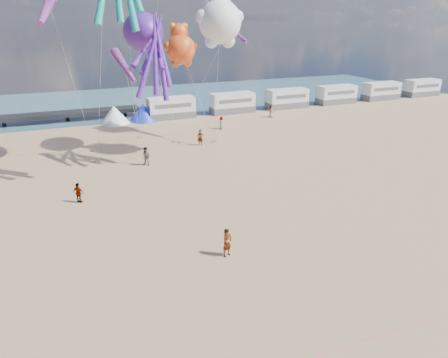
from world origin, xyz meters
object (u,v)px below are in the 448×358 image
motorhome_0 (171,108)px  sandbag_a (98,161)px  tent_blue (144,112)px  motorhome_4 (381,91)px  sandbag_c (215,141)px  windsock_left (49,4)px  beachgoer_5 (200,138)px  motorhome_2 (287,99)px  motorhome_1 (232,103)px  standing_person (227,243)px  sandbag_d (175,141)px  kite_panda (220,22)px  sandbag_b (182,142)px  tent_white (114,115)px  kite_octopus_purple (143,32)px  motorhome_3 (336,95)px  kite_teddy_orange (181,49)px  beachgoer_3 (79,193)px  windsock_mid (229,28)px  sandbag_e (140,137)px  beachgoer_6 (221,123)px  windsock_right (124,66)px  beachgoer_0 (271,111)px  beachgoer_1 (146,157)px  motorhome_5 (422,88)px

motorhome_0 → sandbag_a: motorhome_0 is taller
tent_blue → motorhome_4: bearing=0.0°
sandbag_c → windsock_left: (-15.66, -6.86, 14.26)m
tent_blue → sandbag_c: bearing=-68.1°
motorhome_0 → windsock_left: (-14.18, -20.47, 12.87)m
motorhome_4 → beachgoer_5: size_ratio=3.61×
motorhome_2 → motorhome_1: bearing=180.0°
standing_person → sandbag_c: standing_person is taller
sandbag_d → kite_panda: 15.01m
motorhome_1 → sandbag_b: 17.15m
motorhome_0 → tent_white: bearing=180.0°
kite_octopus_purple → sandbag_a: bearing=-138.7°
windsock_left → sandbag_c: bearing=35.3°
motorhome_3 → tent_blue: bearing=180.0°
sandbag_c → kite_teddy_orange: bearing=113.1°
beachgoer_3 → windsock_mid: windsock_mid is taller
motorhome_0 → kite_teddy_orange: 12.09m
kite_teddy_orange → sandbag_e: bearing=178.8°
motorhome_1 → windsock_mid: (-5.75, -12.32, 10.89)m
beachgoer_6 → windsock_left: size_ratio=0.22×
sandbag_a → windsock_right: 10.07m
motorhome_1 → windsock_right: size_ratio=1.40×
kite_teddy_orange → motorhome_4: bearing=11.6°
motorhome_1 → standing_person: size_ratio=3.63×
tent_white → beachgoer_0: (21.56, -4.89, -0.31)m
tent_white → tent_blue: 4.00m
motorhome_1 → sandbag_b: motorhome_1 is taller
motorhome_1 → sandbag_e: motorhome_1 is taller
beachgoer_1 → sandbag_a: bearing=-171.6°
motorhome_2 → sandbag_e: (-25.19, -8.48, -1.39)m
motorhome_5 → sandbag_e: (-53.69, -8.48, -1.39)m
beachgoer_1 → kite_teddy_orange: size_ratio=0.32×
tent_white → windsock_mid: 20.37m
windsock_right → tent_blue: bearing=62.4°
beachgoer_1 → windsock_right: windsock_right is taller
beachgoer_1 → beachgoer_0: bearing=73.8°
beachgoer_3 → sandbag_b: (11.92, 12.46, -0.71)m
motorhome_1 → beachgoer_0: 6.38m
motorhome_0 → beachgoer_1: size_ratio=3.55×
standing_person → sandbag_e: standing_person is taller
motorhome_1 → beachgoer_0: (4.06, -4.89, -0.61)m
motorhome_5 → beachgoer_3: 66.46m
motorhome_5 → windsock_left: size_ratio=0.87×
motorhome_0 → sandbag_d: bearing=-103.2°
sandbag_b → kite_octopus_purple: size_ratio=0.05×
motorhome_1 → motorhome_3: size_ratio=1.00×
tent_white → tent_blue: (4.00, 0.00, 0.00)m
sandbag_a → kite_teddy_orange: size_ratio=0.09×
beachgoer_3 → sandbag_a: 9.50m
beachgoer_6 → sandbag_d: beachgoer_6 is taller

